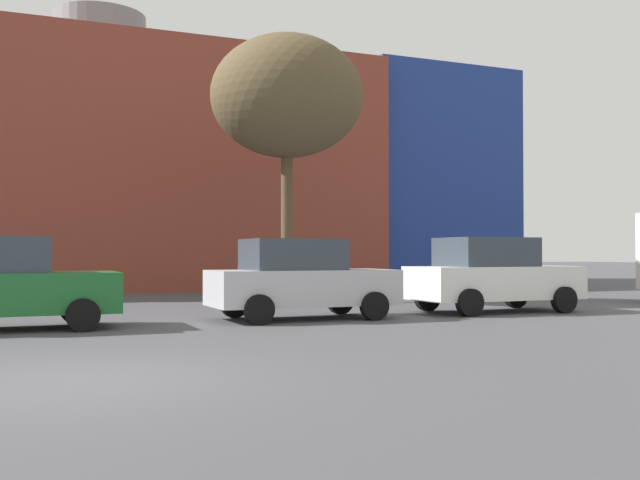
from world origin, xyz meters
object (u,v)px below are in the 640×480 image
object	(u,v)px
parked_car_2	(2,284)
parked_car_4	(492,275)
bare_tree_0	(287,97)
parked_car_3	(300,279)

from	to	relation	value
parked_car_2	parked_car_4	size ratio (longest dim) A/B	0.96
parked_car_4	bare_tree_0	distance (m)	8.55
parked_car_3	bare_tree_0	xyz separation A→B (m)	(1.76, 5.64, 5.43)
parked_car_4	bare_tree_0	bearing A→B (deg)	121.93
parked_car_4	bare_tree_0	world-z (taller)	bare_tree_0
parked_car_4	parked_car_3	bearing A→B (deg)	-180.00
parked_car_3	bare_tree_0	distance (m)	8.02
parked_car_3	parked_car_2	bearing A→B (deg)	-180.00
parked_car_2	parked_car_3	xyz separation A→B (m)	(6.23, 0.00, 0.00)
parked_car_2	parked_car_3	world-z (taller)	same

